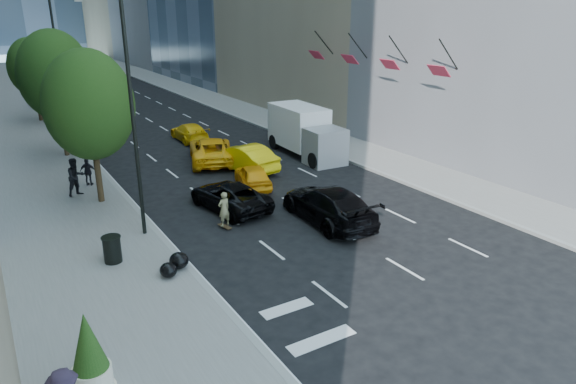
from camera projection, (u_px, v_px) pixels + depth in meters
ground at (322, 237)px, 22.07m from camera, size 160.00×160.00×0.00m
sidewalk_left at (21, 128)px, 41.76m from camera, size 6.00×120.00×0.15m
sidewalk_right at (232, 106)px, 51.06m from camera, size 4.00×120.00×0.15m
lamp_near at (136, 101)px, 20.23m from camera, size 2.13×0.22×10.00m
lamp_far at (61, 62)px, 34.70m from camera, size 2.13×0.22×10.00m
tree_near at (89, 105)px, 24.11m from camera, size 4.20×4.20×7.46m
tree_mid at (55, 75)px, 32.03m from camera, size 4.50×4.50×7.99m
tree_far at (32, 67)px, 42.71m from camera, size 3.90×3.90×6.92m
traffic_signal at (32, 63)px, 49.67m from camera, size 2.48×0.53×5.20m
facade_flags at (371, 59)px, 33.23m from camera, size 1.85×13.30×2.05m
skateboarder at (224, 212)px, 22.65m from camera, size 0.65×0.50×1.60m
black_sedan_lincoln at (230, 196)px, 24.89m from camera, size 2.93×5.10×1.34m
black_sedan_mercedes at (328, 205)px, 23.39m from camera, size 2.61×5.80×1.65m
taxi_a at (253, 176)px, 28.01m from camera, size 2.40×4.01×1.28m
taxi_b at (244, 157)px, 30.83m from camera, size 2.54×5.10×1.61m
taxi_c at (211, 150)px, 32.50m from camera, size 4.30×6.17×1.57m
taxi_d at (189, 132)px, 37.82m from camera, size 1.91×4.49×1.29m
city_bus at (62, 96)px, 47.87m from camera, size 4.75×11.37×3.09m
box_truck at (305, 132)px, 33.79m from camera, size 2.70×6.70×3.15m
pedestrian_a at (76, 177)px, 26.18m from camera, size 1.17×1.05×1.98m
pedestrian_b at (88, 172)px, 27.78m from camera, size 0.96×0.79×1.53m
trash_can at (112, 250)px, 19.40m from camera, size 0.67×0.67×1.00m
planter_shrub at (90, 356)px, 12.52m from camera, size 0.97×0.97×2.32m
garbage_bags at (175, 264)px, 18.76m from camera, size 1.22×1.18×0.61m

